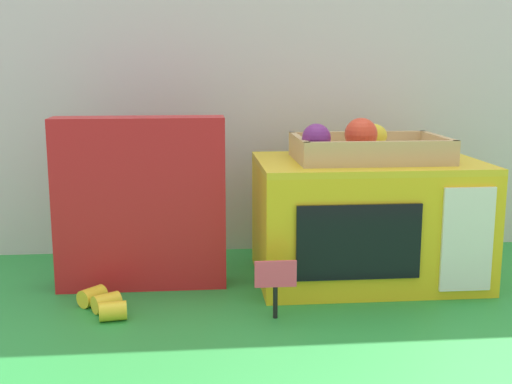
{
  "coord_description": "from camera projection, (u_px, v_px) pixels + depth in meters",
  "views": [
    {
      "loc": [
        -0.21,
        -1.22,
        0.42
      ],
      "look_at": [
        -0.1,
        0.01,
        0.18
      ],
      "focal_mm": 46.21,
      "sensor_mm": 36.0,
      "label": 1
    }
  ],
  "objects": [
    {
      "name": "display_back_panel",
      "position": [
        288.0,
        80.0,
        1.47
      ],
      "size": [
        1.61,
        0.03,
        0.77
      ],
      "primitive_type": "cube",
      "color": "silver",
      "rests_on": "ground"
    },
    {
      "name": "toy_microwave",
      "position": [
        367.0,
        220.0,
        1.29
      ],
      "size": [
        0.43,
        0.29,
        0.24
      ],
      "color": "yellow",
      "rests_on": "ground"
    },
    {
      "name": "loose_toy_banana",
      "position": [
        104.0,
        303.0,
        1.13
      ],
      "size": [
        0.1,
        0.12,
        0.03
      ],
      "color": "yellow",
      "rests_on": "ground"
    },
    {
      "name": "ground_plane",
      "position": [
        305.0,
        280.0,
        1.3
      ],
      "size": [
        1.7,
        1.7,
        0.0
      ],
      "primitive_type": "plane",
      "color": "green",
      "rests_on": "ground"
    },
    {
      "name": "cookie_set_box",
      "position": [
        141.0,
        203.0,
        1.24
      ],
      "size": [
        0.32,
        0.08,
        0.32
      ],
      "color": "red",
      "rests_on": "ground"
    },
    {
      "name": "food_groups_crate",
      "position": [
        365.0,
        148.0,
        1.26
      ],
      "size": [
        0.29,
        0.19,
        0.08
      ],
      "color": "tan",
      "rests_on": "toy_microwave"
    },
    {
      "name": "price_sign",
      "position": [
        276.0,
        280.0,
        1.09
      ],
      "size": [
        0.07,
        0.01,
        0.1
      ],
      "color": "black",
      "rests_on": "ground"
    }
  ]
}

